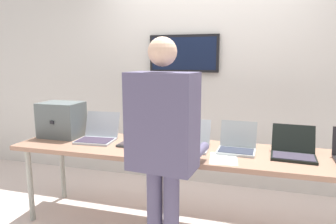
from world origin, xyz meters
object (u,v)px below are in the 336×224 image
(equipment_box, at_px, (62,120))
(laptop_station_2, at_px, (189,142))
(person, at_px, (163,139))
(laptop_station_3, at_px, (237,144))
(workbench, at_px, (186,154))
(laptop_station_1, at_px, (143,137))
(laptop_station_0, at_px, (98,134))
(laptop_station_4, at_px, (293,150))

(equipment_box, xyz_separation_m, laptop_station_2, (1.32, -0.03, -0.12))
(person, bearing_deg, laptop_station_3, 57.50)
(equipment_box, distance_m, laptop_station_3, 1.73)
(workbench, xyz_separation_m, person, (-0.02, -0.62, 0.30))
(laptop_station_1, xyz_separation_m, laptop_station_3, (0.86, 0.01, -0.00))
(laptop_station_2, relative_size, person, 0.21)
(laptop_station_2, xyz_separation_m, person, (-0.04, -0.67, 0.20))
(equipment_box, height_order, laptop_station_0, equipment_box)
(laptop_station_4, bearing_deg, laptop_station_1, 179.52)
(laptop_station_4, relative_size, person, 0.22)
(equipment_box, bearing_deg, laptop_station_0, -4.39)
(laptop_station_4, xyz_separation_m, person, (-0.89, -0.68, 0.20))
(laptop_station_4, bearing_deg, laptop_station_0, -179.72)
(laptop_station_2, xyz_separation_m, laptop_station_4, (0.85, 0.01, -0.00))
(equipment_box, bearing_deg, person, -28.61)
(laptop_station_3, distance_m, laptop_station_4, 0.44)
(laptop_station_0, xyz_separation_m, laptop_station_4, (1.75, 0.01, -0.01))
(laptop_station_1, bearing_deg, laptop_station_2, -2.56)
(laptop_station_4, distance_m, person, 1.13)
(laptop_station_3, bearing_deg, person, -122.50)
(workbench, xyz_separation_m, laptop_station_1, (-0.43, 0.07, 0.11))
(laptop_station_1, bearing_deg, person, -59.01)
(laptop_station_0, bearing_deg, laptop_station_3, 1.19)
(laptop_station_1, relative_size, laptop_station_2, 1.14)
(workbench, bearing_deg, laptop_station_3, 9.95)
(workbench, height_order, laptop_station_1, laptop_station_1)
(workbench, xyz_separation_m, laptop_station_4, (0.87, 0.06, 0.10))
(laptop_station_0, xyz_separation_m, laptop_station_2, (0.90, -0.00, -0.00))
(workbench, bearing_deg, laptop_station_0, 176.88)
(equipment_box, bearing_deg, laptop_station_1, -0.86)
(workbench, distance_m, laptop_station_2, 0.12)
(person, bearing_deg, laptop_station_1, 120.99)
(laptop_station_4, bearing_deg, equipment_box, 179.37)
(laptop_station_1, bearing_deg, equipment_box, 179.14)
(laptop_station_3, height_order, laptop_station_4, laptop_station_3)
(laptop_station_2, distance_m, person, 0.70)
(laptop_station_1, relative_size, laptop_station_4, 1.07)
(laptop_station_0, bearing_deg, laptop_station_2, -0.04)
(laptop_station_4, bearing_deg, laptop_station_3, 177.58)
(laptop_station_1, distance_m, person, 0.83)
(equipment_box, height_order, person, person)
(laptop_station_4, bearing_deg, person, -142.66)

